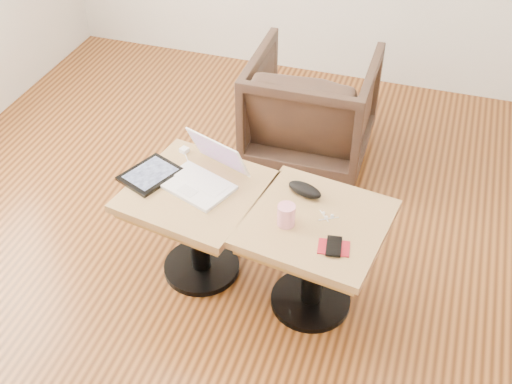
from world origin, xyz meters
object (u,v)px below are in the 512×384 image
(side_table_right, at_px, (315,243))
(laptop, at_px, (204,175))
(armchair, at_px, (311,107))
(side_table_left, at_px, (197,210))
(striped_cup, at_px, (286,215))

(side_table_right, bearing_deg, laptop, 178.25)
(armchair, bearing_deg, laptop, 76.55)
(side_table_right, relative_size, laptop, 1.65)
(laptop, xyz_separation_m, armchair, (0.24, 1.07, -0.24))
(side_table_left, height_order, laptop, laptop)
(striped_cup, bearing_deg, side_table_left, 167.14)
(laptop, bearing_deg, side_table_right, 10.81)
(side_table_left, bearing_deg, striped_cup, -3.20)
(armchair, bearing_deg, side_table_left, 76.10)
(side_table_right, bearing_deg, side_table_left, -176.05)
(laptop, relative_size, armchair, 0.55)
(side_table_right, xyz_separation_m, armchair, (-0.31, 1.17, -0.06))
(side_table_right, height_order, striped_cup, striped_cup)
(armchair, bearing_deg, striped_cup, 97.94)
(side_table_right, xyz_separation_m, laptop, (-0.55, 0.10, 0.17))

